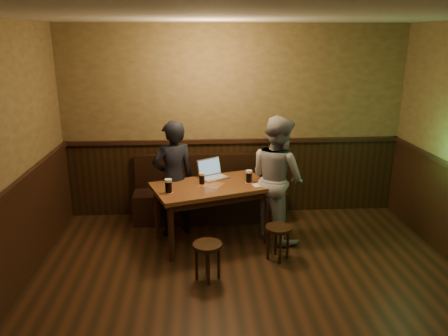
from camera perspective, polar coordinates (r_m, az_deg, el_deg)
name	(u,v)px	position (r m, az deg, el deg)	size (l,w,h in m)	color
room	(262,205)	(3.85, 5.02, -4.86)	(5.04, 6.04, 2.84)	black
bench	(210,198)	(6.49, -1.87, -4.00)	(2.20, 0.50, 0.95)	black
pub_table	(212,192)	(5.65, -1.64, -3.20)	(1.66, 1.27, 0.79)	#5D291A
stool_left	(208,251)	(4.89, -2.17, -10.76)	(0.34, 0.34, 0.44)	black
stool_right	(278,233)	(5.35, 7.11, -8.46)	(0.33, 0.33, 0.43)	black
pint_left	(168,186)	(5.35, -7.27, -2.33)	(0.11, 0.11, 0.18)	#AD3415
pint_mid	(202,179)	(5.62, -2.91, -1.38)	(0.10, 0.10, 0.16)	#AD3415
pint_right	(249,176)	(5.69, 3.28, -1.11)	(0.11, 0.11, 0.17)	#AD3415
laptop	(212,173)	(5.89, -1.59, -0.66)	(0.45, 0.42, 0.25)	silver
menu	(261,185)	(5.64, 4.87, -2.19)	(0.22, 0.15, 0.00)	silver
person_suit	(174,179)	(5.87, -6.61, -1.40)	(0.58, 0.38, 1.58)	black
person_grey	(277,178)	(5.76, 6.97, -1.36)	(0.81, 0.63, 1.66)	#98989D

